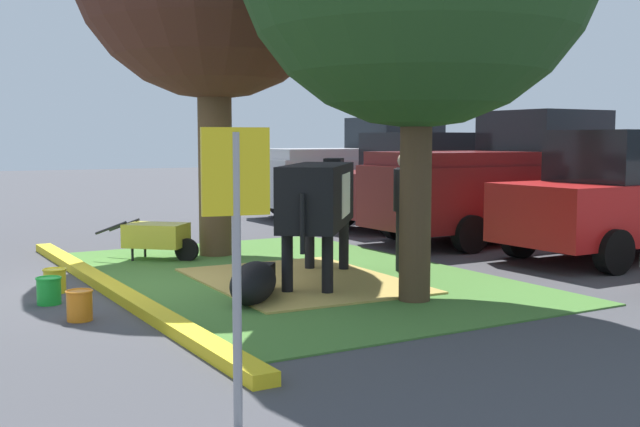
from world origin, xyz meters
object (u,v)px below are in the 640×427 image
Objects in this scene: pickup_truck_maroon at (510,180)px; sedan_red at (628,196)px; wheelbarrow at (158,236)px; bucket_yellow at (55,280)px; sedan_blue at (422,181)px; calf_lying at (254,283)px; cow_holstein at (319,196)px; bucket_orange at (80,305)px; pickup_truck_black at (366,170)px; bucket_green at (49,290)px; person_handler at (405,208)px; parking_sign at (236,218)px.

sedan_red is at bearing -0.92° from pickup_truck_maroon.
bucket_yellow is at bearing -46.56° from wheelbarrow.
sedan_blue is at bearing 104.58° from wheelbarrow.
pickup_truck_maroon is (-2.77, 6.62, 0.88)m from calf_lying.
cow_holstein is 0.61× the size of sedan_red.
bucket_orange is 11.92m from pickup_truck_black.
wheelbarrow is at bearing 149.92° from bucket_orange.
sedan_blue is 5.16m from sedan_red.
calf_lying is at bearing -40.62° from pickup_truck_black.
bucket_yellow is (-0.95, -3.20, -0.98)m from cow_holstein.
pickup_truck_black is at bearing 123.11° from wheelbarrow.
bucket_green is 8.88m from pickup_truck_maroon.
pickup_truck_black is at bearing 142.44° from cow_holstein.
cow_holstein is 3.48m from bucket_yellow.
sedan_blue is (-4.43, 3.71, 0.07)m from person_handler.
pickup_truck_black is (-8.05, 6.91, 0.88)m from calf_lying.
bucket_yellow is (-5.24, -0.09, -1.22)m from parking_sign.
sedan_red is at bearing 79.17° from person_handler.
person_handler is 5.78m from sedan_blue.
parking_sign is at bearing -66.83° from sedan_red.
wheelbarrow is 4.01m from bucket_orange.
sedan_red is at bearing 61.82° from wheelbarrow.
person_handler is 4.82m from bucket_orange.
bucket_orange is at bearing 6.33° from bucket_green.
calf_lying is (0.82, -1.35, -0.90)m from cow_holstein.
parking_sign is 14.42m from pickup_truck_black.
bucket_green is 8.73m from sedan_red.
bucket_orange is (-0.13, -1.94, -0.07)m from calf_lying.
person_handler is at bearing 98.59° from bucket_orange.
calf_lying is 0.28× the size of sedan_red.
pickup_truck_black is at bearing 131.86° from bucket_orange.
person_handler is 5.62× the size of bucket_yellow.
calf_lying is 2.97m from person_handler.
person_handler is 4.32m from pickup_truck_maroon.
cow_holstein is at bearing 84.96° from bucket_green.
wheelbarrow reaches higher than calf_lying.
sedan_red is (2.66, -0.04, -0.13)m from pickup_truck_maroon.
sedan_red is at bearing -2.37° from pickup_truck_black.
wheelbarrow is at bearing 165.44° from parking_sign.
sedan_blue is (-4.44, 5.14, -0.15)m from cow_holstein.
bucket_green is at bearing -96.70° from sedan_red.
cow_holstein is 1.37× the size of parking_sign.
parking_sign reaches higher than bucket_green.
bucket_orange is 8.56m from sedan_red.
bucket_orange is at bearing -72.84° from pickup_truck_maroon.
sedan_red is at bearing 90.94° from calf_lying.
cow_holstein is 1.57× the size of person_handler.
pickup_truck_maroon is 2.66m from sedan_red.
person_handler reaches higher than cow_holstein.
wheelbarrow is at bearing -56.89° from pickup_truck_black.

